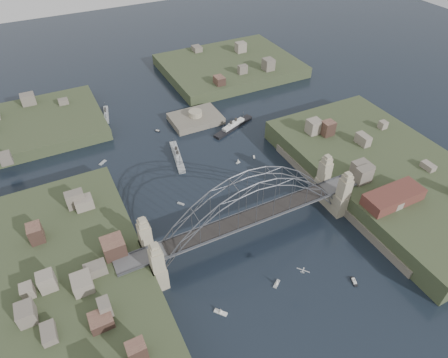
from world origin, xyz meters
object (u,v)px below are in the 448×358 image
(bridge, at_px, (251,208))
(wharf_shed, at_px, (393,197))
(fort_island, at_px, (196,122))
(naval_cruiser_near, at_px, (177,156))
(naval_cruiser_far, at_px, (106,114))
(ocean_liner, at_px, (233,126))

(bridge, relative_size, wharf_shed, 4.20)
(fort_island, height_order, naval_cruiser_near, naval_cruiser_near)
(bridge, height_order, wharf_shed, bridge)
(fort_island, bearing_deg, naval_cruiser_far, 146.20)
(fort_island, bearing_deg, naval_cruiser_near, -128.82)
(fort_island, height_order, ocean_liner, fort_island)
(naval_cruiser_near, bearing_deg, ocean_liner, 17.37)
(fort_island, distance_m, naval_cruiser_near, 27.91)
(ocean_liner, bearing_deg, bridge, -113.17)
(naval_cruiser_near, height_order, ocean_liner, naval_cruiser_near)
(naval_cruiser_near, bearing_deg, naval_cruiser_far, 111.04)
(bridge, height_order, naval_cruiser_far, bridge)
(ocean_liner, bearing_deg, fort_island, 135.98)
(wharf_shed, bearing_deg, naval_cruiser_far, 121.90)
(bridge, xyz_separation_m, wharf_shed, (44.00, -14.00, -2.32))
(naval_cruiser_near, bearing_deg, wharf_shed, -51.54)
(wharf_shed, distance_m, naval_cruiser_near, 80.06)
(wharf_shed, height_order, ocean_liner, wharf_shed)
(bridge, relative_size, fort_island, 3.82)
(wharf_shed, height_order, naval_cruiser_near, wharf_shed)
(naval_cruiser_near, xyz_separation_m, ocean_liner, (30.18, 9.44, -0.07))
(bridge, xyz_separation_m, naval_cruiser_near, (-5.48, 48.28, -11.38))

